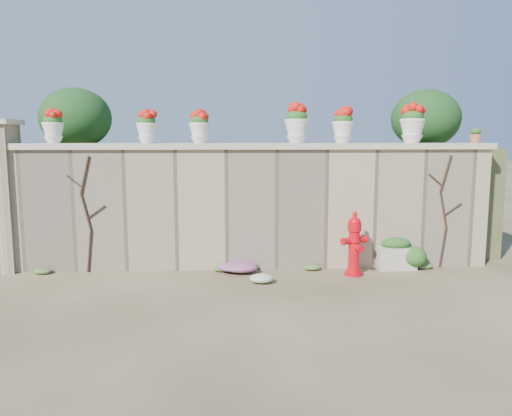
{
  "coord_description": "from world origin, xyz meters",
  "views": [
    {
      "loc": [
        -0.36,
        -6.51,
        2.19
      ],
      "look_at": [
        0.06,
        1.4,
        1.07
      ],
      "focal_mm": 35.0,
      "sensor_mm": 36.0,
      "label": 1
    }
  ],
  "objects": [
    {
      "name": "green_shrub",
      "position": [
        2.72,
        1.46,
        0.26
      ],
      "size": [
        0.55,
        0.49,
        0.52
      ],
      "primitive_type": "ellipsoid",
      "color": "#1E5119",
      "rests_on": "ground"
    },
    {
      "name": "urn_pot_5",
      "position": [
        2.7,
        1.8,
        2.42
      ],
      "size": [
        0.41,
        0.41,
        0.65
      ],
      "color": "white",
      "rests_on": "wall_cap"
    },
    {
      "name": "back_shrub_right",
      "position": [
        3.4,
        3.0,
        2.55
      ],
      "size": [
        1.3,
        1.3,
        1.1
      ],
      "primitive_type": "ellipsoid",
      "color": "#143814",
      "rests_on": "raised_fill"
    },
    {
      "name": "urn_pot_0",
      "position": [
        -3.21,
        1.8,
        2.37
      ],
      "size": [
        0.34,
        0.34,
        0.54
      ],
      "color": "white",
      "rests_on": "wall_cap"
    },
    {
      "name": "vine_right",
      "position": [
        3.23,
        1.58,
        0.99
      ],
      "size": [
        0.6,
        0.04,
        1.91
      ],
      "color": "black",
      "rests_on": "ground"
    },
    {
      "name": "vine_left",
      "position": [
        -2.67,
        1.58,
        0.99
      ],
      "size": [
        0.6,
        0.04,
        1.91
      ],
      "color": "black",
      "rests_on": "ground"
    },
    {
      "name": "wall_cap",
      "position": [
        0.0,
        1.8,
        2.05
      ],
      "size": [
        8.1,
        0.52,
        0.1
      ],
      "primitive_type": "cube",
      "color": "beige",
      "rests_on": "stone_wall"
    },
    {
      "name": "urn_pot_1",
      "position": [
        -1.71,
        1.8,
        2.36
      ],
      "size": [
        0.34,
        0.34,
        0.53
      ],
      "color": "white",
      "rests_on": "wall_cap"
    },
    {
      "name": "raised_fill",
      "position": [
        0.0,
        5.0,
        1.0
      ],
      "size": [
        9.0,
        6.0,
        2.0
      ],
      "primitive_type": "cube",
      "color": "#384C23",
      "rests_on": "ground"
    },
    {
      "name": "urn_pot_4",
      "position": [
        1.53,
        1.8,
        2.38
      ],
      "size": [
        0.37,
        0.37,
        0.57
      ],
      "color": "white",
      "rests_on": "wall_cap"
    },
    {
      "name": "ground",
      "position": [
        0.0,
        0.0,
        0.0
      ],
      "size": [
        80.0,
        80.0,
        0.0
      ],
      "primitive_type": "plane",
      "color": "#4E4027",
      "rests_on": "ground"
    },
    {
      "name": "fire_hydrant",
      "position": [
        1.61,
        1.18,
        0.52
      ],
      "size": [
        0.44,
        0.32,
        1.02
      ],
      "rotation": [
        0.0,
        0.0,
        0.4
      ],
      "color": "red",
      "rests_on": "ground"
    },
    {
      "name": "planter_box",
      "position": [
        2.42,
        1.55,
        0.25
      ],
      "size": [
        0.65,
        0.39,
        0.53
      ],
      "rotation": [
        0.0,
        0.0,
        0.03
      ],
      "color": "beige",
      "rests_on": "ground"
    },
    {
      "name": "back_shrub_left",
      "position": [
        -3.2,
        3.0,
        2.55
      ],
      "size": [
        1.3,
        1.3,
        1.1
      ],
      "primitive_type": "ellipsoid",
      "color": "#143814",
      "rests_on": "raised_fill"
    },
    {
      "name": "terracotta_pot",
      "position": [
        3.8,
        1.8,
        2.21
      ],
      "size": [
        0.2,
        0.2,
        0.24
      ],
      "color": "#C25D3B",
      "rests_on": "wall_cap"
    },
    {
      "name": "urn_pot_2",
      "position": [
        -0.85,
        1.8,
        2.36
      ],
      "size": [
        0.34,
        0.34,
        0.53
      ],
      "color": "white",
      "rests_on": "wall_cap"
    },
    {
      "name": "urn_pot_3",
      "position": [
        0.75,
        1.8,
        2.41
      ],
      "size": [
        0.4,
        0.4,
        0.63
      ],
      "color": "white",
      "rests_on": "wall_cap"
    },
    {
      "name": "stone_wall",
      "position": [
        0.0,
        1.8,
        1.0
      ],
      "size": [
        8.0,
        0.4,
        2.0
      ],
      "primitive_type": "cube",
      "color": "tan",
      "rests_on": "ground"
    },
    {
      "name": "magenta_clump",
      "position": [
        -0.23,
        1.43,
        0.11
      ],
      "size": [
        0.83,
        0.55,
        0.22
      ],
      "primitive_type": "ellipsoid",
      "color": "#CA28B7",
      "rests_on": "ground"
    },
    {
      "name": "white_flowers",
      "position": [
        0.09,
        0.82,
        0.09
      ],
      "size": [
        0.47,
        0.38,
        0.17
      ],
      "primitive_type": "ellipsoid",
      "color": "white",
      "rests_on": "ground"
    }
  ]
}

